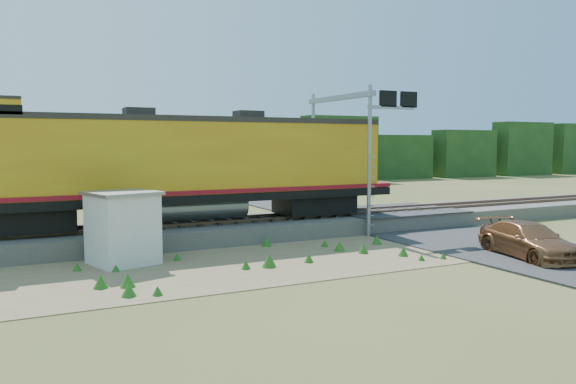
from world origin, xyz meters
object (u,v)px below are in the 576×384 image
locomotive (179,164)px  shed (123,228)px  car (529,240)px  signal_gantry (352,125)px

locomotive → shed: (-3.29, -3.80, -2.22)m
shed → car: (14.72, -6.04, -0.70)m
locomotive → shed: size_ratio=7.25×
shed → car: shed is taller
signal_gantry → car: (2.44, -9.17, -4.80)m
locomotive → car: size_ratio=4.29×
locomotive → signal_gantry: signal_gantry is taller
locomotive → signal_gantry: size_ratio=2.85×
locomotive → car: bearing=-40.7°
locomotive → signal_gantry: (8.99, -0.68, 1.88)m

